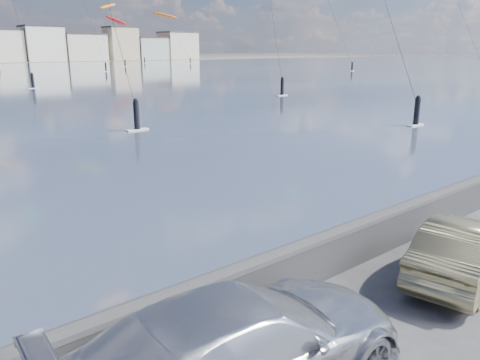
% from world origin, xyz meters
% --- Properties ---
extents(seawall, '(400.00, 0.36, 1.08)m').
position_xyz_m(seawall, '(0.00, 2.70, 0.58)').
color(seawall, '#28282B').
rests_on(seawall, ground).
extents(car_silver, '(5.67, 2.58, 1.61)m').
position_xyz_m(car_silver, '(-1.43, 1.03, 0.80)').
color(car_silver, silver).
rests_on(car_silver, ground).
extents(car_champagne, '(4.28, 2.26, 1.34)m').
position_xyz_m(car_champagne, '(4.70, 0.75, 0.67)').
color(car_champagne, tan).
rests_on(car_champagne, ground).
extents(kitesurfer_9, '(8.93, 19.22, 17.27)m').
position_xyz_m(kitesurfer_9, '(82.35, 143.05, 15.39)').
color(kitesurfer_9, orange).
rests_on(kitesurfer_9, ground).
extents(kitesurfer_11, '(9.13, 14.75, 16.03)m').
position_xyz_m(kitesurfer_11, '(70.23, 155.47, 13.90)').
color(kitesurfer_11, red).
rests_on(kitesurfer_11, ground).
extents(kitesurfer_17, '(8.58, 15.99, 17.90)m').
position_xyz_m(kitesurfer_17, '(55.81, 130.25, 16.20)').
color(kitesurfer_17, orange).
rests_on(kitesurfer_17, ground).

